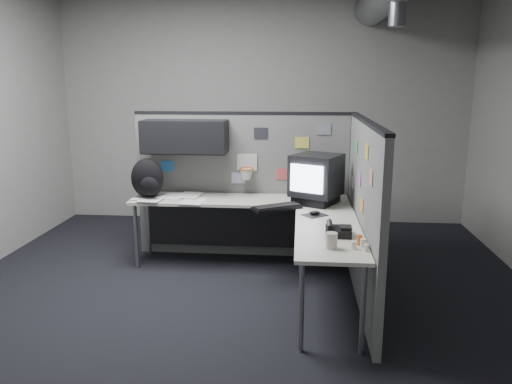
# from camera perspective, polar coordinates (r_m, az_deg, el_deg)

# --- Properties ---
(room) EXTENTS (5.62, 5.62, 3.22)m
(room) POSITION_cam_1_polar(r_m,az_deg,el_deg) (4.15, 5.64, 14.43)
(room) COLOR black
(room) RESTS_ON ground
(partition_back) EXTENTS (2.44, 0.42, 1.63)m
(partition_back) POSITION_cam_1_polar(r_m,az_deg,el_deg) (5.52, -3.16, 2.55)
(partition_back) COLOR slate
(partition_back) RESTS_ON ground
(partition_right) EXTENTS (0.07, 2.23, 1.63)m
(partition_right) POSITION_cam_1_polar(r_m,az_deg,el_deg) (4.55, 12.15, -2.21)
(partition_right) COLOR slate
(partition_right) RESTS_ON ground
(desk) EXTENTS (2.31, 2.11, 0.73)m
(desk) POSITION_cam_1_polar(r_m,az_deg,el_deg) (5.05, 0.55, -2.86)
(desk) COLOR beige
(desk) RESTS_ON ground
(monitor) EXTENTS (0.59, 0.59, 0.50)m
(monitor) POSITION_cam_1_polar(r_m,az_deg,el_deg) (5.10, 6.91, 1.57)
(monitor) COLOR black
(monitor) RESTS_ON desk
(keyboard) EXTENTS (0.51, 0.40, 0.04)m
(keyboard) POSITION_cam_1_polar(r_m,az_deg,el_deg) (4.88, 2.39, -1.75)
(keyboard) COLOR black
(keyboard) RESTS_ON desk
(mouse) EXTENTS (0.26, 0.26, 0.04)m
(mouse) POSITION_cam_1_polar(r_m,az_deg,el_deg) (4.69, 6.73, -2.49)
(mouse) COLOR black
(mouse) RESTS_ON desk
(phone) EXTENTS (0.21, 0.23, 0.11)m
(phone) POSITION_cam_1_polar(r_m,az_deg,el_deg) (4.12, 9.33, -4.36)
(phone) COLOR black
(phone) RESTS_ON desk
(bottles) EXTENTS (0.13, 0.18, 0.08)m
(bottles) POSITION_cam_1_polar(r_m,az_deg,el_deg) (3.84, 11.86, -5.78)
(bottles) COLOR silver
(bottles) RESTS_ON desk
(cup) EXTENTS (0.10, 0.10, 0.12)m
(cup) POSITION_cam_1_polar(r_m,az_deg,el_deg) (3.79, 8.62, -5.52)
(cup) COLOR beige
(cup) RESTS_ON desk
(papers) EXTENTS (0.81, 0.58, 0.02)m
(papers) POSITION_cam_1_polar(r_m,az_deg,el_deg) (5.41, -9.70, -0.61)
(papers) COLOR white
(papers) RESTS_ON desk
(backpack) EXTENTS (0.37, 0.33, 0.43)m
(backpack) POSITION_cam_1_polar(r_m,az_deg,el_deg) (5.42, -12.29, 1.47)
(backpack) COLOR black
(backpack) RESTS_ON desk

